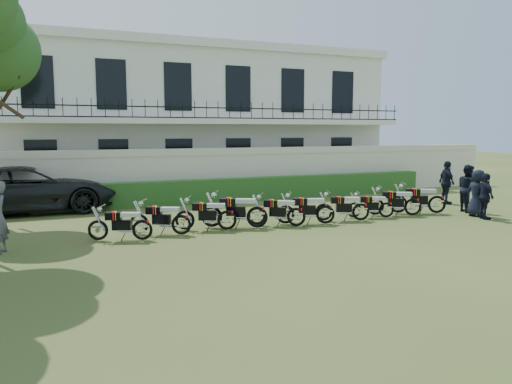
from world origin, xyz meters
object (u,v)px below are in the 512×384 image
(motorcycle_0, at_px, (142,225))
(motorcycle_6, at_px, (361,208))
(motorcycle_5, at_px, (326,210))
(officer_3, at_px, (477,193))
(motorcycle_9, at_px, (437,200))
(motorcycle_8, at_px, (413,203))
(officer_5, at_px, (447,183))
(motorcycle_3, at_px, (257,212))
(officer_4, at_px, (468,188))
(officer_2, at_px, (485,196))
(motorcycle_2, at_px, (227,215))
(motorcycle_7, at_px, (386,206))
(motorcycle_4, at_px, (296,212))
(motorcycle_1, at_px, (181,220))
(suv, at_px, (29,189))

(motorcycle_0, height_order, motorcycle_6, motorcycle_6)
(motorcycle_0, xyz_separation_m, motorcycle_5, (6.02, 0.10, 0.03))
(officer_3, bearing_deg, motorcycle_9, 29.92)
(motorcycle_9, bearing_deg, motorcycle_8, 117.60)
(motorcycle_0, height_order, motorcycle_5, motorcycle_5)
(motorcycle_9, bearing_deg, officer_5, -24.44)
(motorcycle_3, relative_size, officer_4, 1.07)
(motorcycle_5, distance_m, motorcycle_9, 4.90)
(motorcycle_9, distance_m, officer_2, 1.71)
(motorcycle_3, relative_size, motorcycle_8, 1.09)
(motorcycle_8, xyz_separation_m, motorcycle_9, (1.15, 0.03, 0.03))
(motorcycle_3, height_order, motorcycle_8, motorcycle_3)
(motorcycle_2, xyz_separation_m, motorcycle_7, (5.96, -0.11, -0.05))
(motorcycle_0, distance_m, motorcycle_4, 4.93)
(motorcycle_1, height_order, motorcycle_5, motorcycle_5)
(motorcycle_8, bearing_deg, motorcycle_6, 119.98)
(motorcycle_9, distance_m, officer_3, 1.39)
(motorcycle_9, distance_m, officer_4, 1.46)
(officer_5, bearing_deg, motorcycle_6, 123.20)
(officer_4, relative_size, officer_5, 0.99)
(motorcycle_3, distance_m, officer_4, 8.66)
(motorcycle_7, relative_size, suv, 0.25)
(motorcycle_0, xyz_separation_m, suv, (-3.03, 6.57, 0.42))
(motorcycle_7, relative_size, officer_5, 0.88)
(motorcycle_4, height_order, officer_2, officer_2)
(motorcycle_3, distance_m, suv, 9.14)
(motorcycle_2, bearing_deg, officer_2, -76.62)
(officer_3, bearing_deg, motorcycle_5, 67.68)
(motorcycle_3, height_order, officer_3, officer_3)
(motorcycle_0, distance_m, motorcycle_8, 9.77)
(motorcycle_9, bearing_deg, motorcycle_1, 116.00)
(motorcycle_3, xyz_separation_m, officer_4, (8.65, -0.16, 0.37))
(motorcycle_2, relative_size, officer_5, 0.98)
(suv, xyz_separation_m, officer_2, (14.66, -7.83, -0.07))
(officer_4, bearing_deg, motorcycle_1, 107.19)
(motorcycle_3, bearing_deg, suv, 74.67)
(motorcycle_3, distance_m, motorcycle_8, 6.09)
(motorcycle_8, distance_m, officer_3, 2.32)
(motorcycle_9, bearing_deg, motorcycle_2, 115.02)
(motorcycle_6, relative_size, motorcycle_9, 0.92)
(officer_2, xyz_separation_m, officer_5, (1.45, 3.32, 0.10))
(motorcycle_0, xyz_separation_m, officer_2, (11.63, -1.26, 0.35))
(motorcycle_0, bearing_deg, officer_2, -74.09)
(motorcycle_0, relative_size, suv, 0.27)
(officer_2, height_order, officer_5, officer_5)
(motorcycle_6, bearing_deg, motorcycle_8, -65.35)
(motorcycle_1, relative_size, officer_4, 0.93)
(motorcycle_2, relative_size, motorcycle_6, 1.02)
(motorcycle_8, height_order, officer_5, officer_5)
(motorcycle_5, bearing_deg, motorcycle_9, -64.42)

